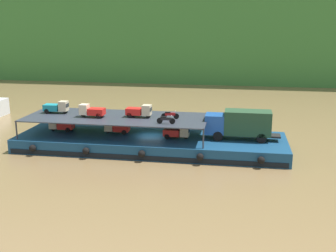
# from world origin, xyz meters

# --- Properties ---
(ground_plane) EXTENTS (400.00, 400.00, 0.00)m
(ground_plane) POSITION_xyz_m (0.00, 0.00, 0.00)
(ground_plane) COLOR brown
(cargo_barge) EXTENTS (29.02, 8.80, 1.50)m
(cargo_barge) POSITION_xyz_m (0.00, -0.03, 0.75)
(cargo_barge) COLOR navy
(cargo_barge) RESTS_ON ground
(covered_lorry) EXTENTS (7.87, 2.35, 3.10)m
(covered_lorry) POSITION_xyz_m (9.53, 0.30, 3.19)
(covered_lorry) COLOR #1E4C99
(covered_lorry) RESTS_ON cargo_barge
(cargo_rack) EXTENTS (19.82, 7.43, 2.00)m
(cargo_rack) POSITION_xyz_m (-3.80, 0.00, 3.44)
(cargo_rack) COLOR #2D333D
(cargo_rack) RESTS_ON cargo_barge
(mini_truck_lower_stern) EXTENTS (2.78, 1.28, 1.38)m
(mini_truck_lower_stern) POSITION_xyz_m (-10.45, 0.46, 2.19)
(mini_truck_lower_stern) COLOR red
(mini_truck_lower_stern) RESTS_ON cargo_barge
(mini_truck_lower_aft) EXTENTS (2.77, 1.26, 1.38)m
(mini_truck_lower_aft) POSITION_xyz_m (-3.95, 0.50, 2.19)
(mini_truck_lower_aft) COLOR red
(mini_truck_lower_aft) RESTS_ON cargo_barge
(mini_truck_lower_mid) EXTENTS (2.77, 1.25, 1.38)m
(mini_truck_lower_mid) POSITION_xyz_m (2.95, -0.44, 2.19)
(mini_truck_lower_mid) COLOR red
(mini_truck_lower_mid) RESTS_ON cargo_barge
(mini_truck_upper_stern) EXTENTS (2.76, 1.23, 1.38)m
(mini_truck_upper_stern) POSITION_xyz_m (-10.99, 0.73, 4.19)
(mini_truck_upper_stern) COLOR teal
(mini_truck_upper_stern) RESTS_ON cargo_rack
(mini_truck_upper_mid) EXTENTS (2.76, 1.24, 1.38)m
(mini_truck_upper_mid) POSITION_xyz_m (-6.38, -0.57, 4.19)
(mini_truck_upper_mid) COLOR red
(mini_truck_upper_mid) RESTS_ON cargo_rack
(mini_truck_upper_fore) EXTENTS (2.79, 1.29, 1.38)m
(mini_truck_upper_fore) POSITION_xyz_m (-1.27, 0.22, 4.19)
(mini_truck_upper_fore) COLOR red
(mini_truck_upper_fore) RESTS_ON cargo_rack
(motorcycle_upper_port) EXTENTS (1.90, 0.55, 0.87)m
(motorcycle_upper_port) POSITION_xyz_m (2.06, -2.23, 3.93)
(motorcycle_upper_port) COLOR black
(motorcycle_upper_port) RESTS_ON cargo_rack
(motorcycle_upper_centre) EXTENTS (1.90, 0.55, 0.87)m
(motorcycle_upper_centre) POSITION_xyz_m (2.13, -0.00, 3.93)
(motorcycle_upper_centre) COLOR black
(motorcycle_upper_centre) RESTS_ON cargo_rack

